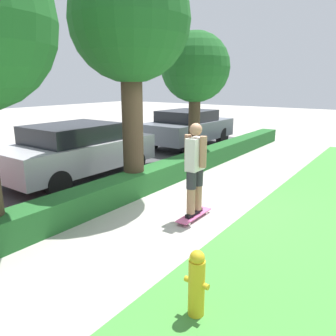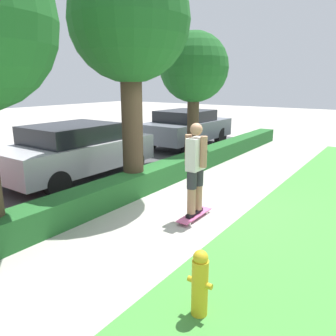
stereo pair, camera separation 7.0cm
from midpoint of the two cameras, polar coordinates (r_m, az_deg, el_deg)
name	(u,v)px [view 2 (the right image)]	position (r m, az deg, el deg)	size (l,w,h in m)	color
ground_plane	(197,206)	(7.07, 4.81, -6.67)	(60.00, 60.00, 0.00)	#ADA89E
street_asphalt	(70,175)	(9.77, -16.93, -1.21)	(18.03, 5.00, 0.01)	#474749
hedge_row	(139,182)	(7.87, -5.25, -2.44)	(18.03, 0.60, 0.53)	#236028
skateboard	(194,215)	(6.46, 4.31, -8.18)	(0.96, 0.24, 0.08)	#DB5B93
skater_person	(195,167)	(6.15, 4.48, 0.14)	(0.51, 0.46, 1.78)	black
tree_mid	(130,24)	(7.66, -7.01, 23.56)	(2.61, 2.61, 5.16)	#423323
tree_far	(194,69)	(10.60, 4.34, 16.79)	(2.14, 2.14, 4.10)	#423323
parked_car_middle	(76,150)	(9.26, -15.99, 3.00)	(4.32, 2.05, 1.50)	#B7B7BC
parked_car_rear	(187,127)	(13.33, 3.10, 7.06)	(4.13, 2.05, 1.50)	slate
fire_hydrant	(200,283)	(3.87, 5.03, -19.33)	(0.19, 0.30, 0.81)	gold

